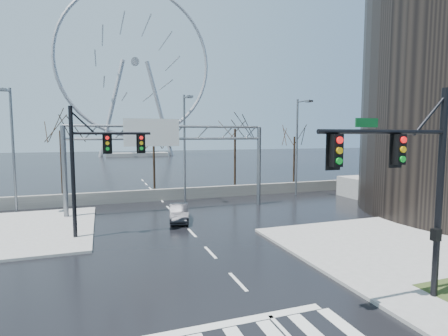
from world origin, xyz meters
name	(u,v)px	position (x,y,z in m)	size (l,w,h in m)	color
ground	(238,282)	(0.00, 0.00, 0.00)	(260.00, 260.00, 0.00)	black
sidewalk_right_ext	(385,243)	(10.00, 2.00, 0.07)	(12.00, 10.00, 0.15)	gray
sidewalk_far	(12,231)	(-11.00, 12.00, 0.07)	(10.00, 12.00, 0.15)	gray
barrier_wall	(161,195)	(0.00, 20.00, 0.55)	(52.00, 0.50, 1.10)	slate
signal_mast_near	(414,175)	(5.14, -4.04, 4.87)	(5.52, 0.41, 8.00)	black
signal_mast_far	(93,159)	(-5.87, 8.96, 4.83)	(4.72, 0.41, 8.00)	black
sign_gantry	(166,149)	(-0.38, 14.96, 5.18)	(16.36, 0.40, 7.60)	slate
streetlight_left	(12,140)	(-12.00, 18.16, 5.89)	(0.50, 2.55, 10.00)	slate
streetlight_mid	(185,140)	(2.00, 18.16, 5.89)	(0.50, 2.55, 10.00)	slate
streetlight_right	(299,139)	(14.00, 18.16, 5.89)	(0.50, 2.55, 10.00)	slate
tree_left	(61,138)	(-9.00, 23.50, 5.98)	(3.75, 3.75, 7.50)	black
tree_center	(154,146)	(0.00, 24.50, 5.17)	(3.25, 3.25, 6.50)	black
tree_right	(235,136)	(9.00, 23.50, 6.22)	(3.90, 3.90, 7.80)	black
tree_far_right	(294,142)	(17.00, 24.00, 5.41)	(3.40, 3.40, 6.80)	black
ferris_wheel	(135,68)	(5.00, 95.00, 26.13)	(45.00, 6.00, 50.91)	gray
car	(179,213)	(-0.13, 11.33, 0.62)	(1.32, 3.78, 1.25)	black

